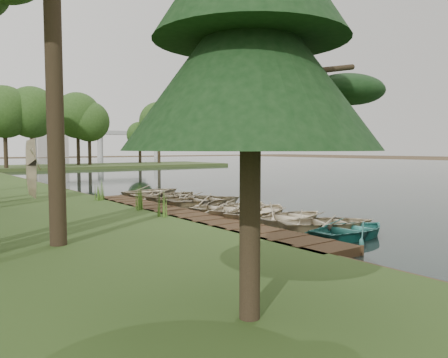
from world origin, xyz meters
TOP-DOWN VIEW (x-y plane):
  - ground at (0.00, 0.00)m, footprint 300.00×300.00m
  - water at (30.00, 20.00)m, footprint 130.00×200.00m
  - boardwalk at (-1.60, 0.00)m, footprint 1.60×16.00m
  - peninsula at (8.00, 50.00)m, footprint 50.00×14.00m
  - far_trees at (4.67, 50.00)m, footprint 45.60×5.60m
  - bridge at (12.31, 120.00)m, footprint 95.90×4.00m
  - building_a at (30.00, 140.00)m, footprint 10.00×8.00m
  - rowboat_0 at (0.90, -6.34)m, footprint 3.25×2.36m
  - rowboat_1 at (1.12, -5.18)m, footprint 4.12×3.64m
  - rowboat_2 at (1.21, -3.40)m, footprint 3.45×2.62m
  - rowboat_3 at (0.95, -1.78)m, footprint 4.55×3.91m
  - rowboat_4 at (0.97, -0.70)m, footprint 4.56×4.02m
  - rowboat_5 at (0.78, 0.64)m, footprint 3.29×2.54m
  - rowboat_6 at (1.21, 2.51)m, footprint 4.23×3.28m
  - rowboat_7 at (1.07, 4.11)m, footprint 3.83×3.08m
  - rowboat_8 at (1.18, 5.48)m, footprint 4.21×3.61m
  - rowboat_9 at (0.89, 6.60)m, footprint 3.55×2.77m
  - rowboat_10 at (1.19, 8.11)m, footprint 3.94×3.04m
  - stored_rowboat at (-5.27, 8.62)m, footprint 3.41×2.65m
  - pine_tree at (-6.43, -10.02)m, footprint 3.80×3.80m
  - reeds_0 at (-2.60, -0.34)m, footprint 0.60×0.60m
  - reeds_1 at (-2.60, 1.87)m, footprint 0.60×0.60m
  - reeds_2 at (-2.60, 6.32)m, footprint 0.60×0.60m
  - reeds_3 at (-2.60, 6.41)m, footprint 0.60×0.60m

SIDE VIEW (x-z plane):
  - ground at x=0.00m, z-range 0.00..0.00m
  - water at x=30.00m, z-range 0.00..0.05m
  - boardwalk at x=-1.60m, z-range 0.00..0.30m
  - peninsula at x=8.00m, z-range 0.00..0.45m
  - rowboat_5 at x=0.78m, z-range 0.05..0.68m
  - rowboat_0 at x=0.90m, z-range 0.05..0.71m
  - rowboat_2 at x=1.21m, z-range 0.05..0.72m
  - rowboat_9 at x=0.89m, z-range 0.05..0.72m
  - rowboat_7 at x=1.07m, z-range 0.05..0.75m
  - rowboat_1 at x=1.12m, z-range 0.05..0.76m
  - rowboat_8 at x=1.18m, z-range 0.05..0.78m
  - rowboat_10 at x=1.19m, z-range 0.05..0.80m
  - rowboat_4 at x=0.97m, z-range 0.05..0.83m
  - rowboat_3 at x=0.95m, z-range 0.05..0.84m
  - rowboat_6 at x=1.21m, z-range 0.05..0.86m
  - stored_rowboat at x=-5.27m, z-range 0.30..0.95m
  - reeds_2 at x=-2.60m, z-range 0.30..1.16m
  - reeds_0 at x=-2.60m, z-range 0.30..1.27m
  - reeds_3 at x=-2.60m, z-range 0.30..1.28m
  - reeds_1 at x=-2.60m, z-range 0.30..1.36m
  - pine_tree at x=-6.43m, z-range 1.08..8.75m
  - far_trees at x=4.67m, z-range 2.03..10.83m
  - bridge at x=12.31m, z-range 2.78..11.38m
  - building_a at x=30.00m, z-range 0.00..18.00m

